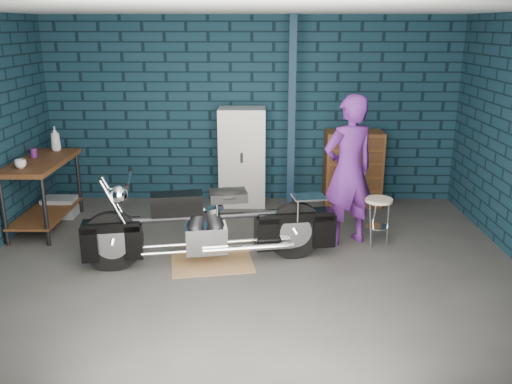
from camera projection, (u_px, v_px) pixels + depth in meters
ground at (249, 268)px, 5.95m from camera, size 6.00×6.00×0.00m
room_walls at (249, 87)px, 5.92m from camera, size 6.02×5.01×2.71m
support_post at (291, 117)px, 7.41m from camera, size 0.10×0.10×2.70m
workbench at (44, 194)px, 7.01m from camera, size 0.60×1.40×0.91m
drip_mat at (212, 263)px, 6.07m from camera, size 1.00×0.82×0.01m
motorcycle at (211, 219)px, 5.91m from camera, size 2.44×1.03×1.04m
person at (348, 171)px, 6.40m from camera, size 0.78×0.66×1.81m
storage_bin at (60, 207)px, 7.51m from camera, size 0.44×0.31×0.27m
locker at (242, 157)px, 7.87m from camera, size 0.67×0.48×1.43m
tool_chest at (353, 169)px, 7.90m from camera, size 0.82×0.46×1.09m
shop_stool at (377, 222)px, 6.48m from camera, size 0.42×0.42×0.59m
cup_a at (21, 164)px, 6.48m from camera, size 0.17×0.17×0.10m
mug_purple at (34, 153)px, 7.02m from camera, size 0.09×0.09×0.11m
bottle at (55, 138)px, 7.37m from camera, size 0.17×0.17×0.33m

